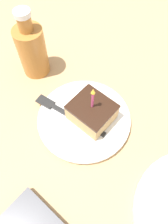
# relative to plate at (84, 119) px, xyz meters

# --- Properties ---
(ground_plane) EXTENTS (2.40, 2.40, 0.04)m
(ground_plane) POSITION_rel_plate_xyz_m (-0.02, 0.01, -0.03)
(ground_plane) COLOR tan
(ground_plane) RESTS_ON ground
(plate) EXTENTS (0.22, 0.22, 0.02)m
(plate) POSITION_rel_plate_xyz_m (0.00, 0.00, 0.00)
(plate) COLOR white
(plate) RESTS_ON ground_plane
(cake_slice) EXTENTS (0.08, 0.09, 0.11)m
(cake_slice) POSITION_rel_plate_xyz_m (-0.01, 0.01, 0.03)
(cake_slice) COLOR tan
(cake_slice) RESTS_ON plate
(fork) EXTENTS (0.05, 0.19, 0.00)m
(fork) POSITION_rel_plate_xyz_m (0.02, -0.04, 0.01)
(fork) COLOR #262626
(fork) RESTS_ON plate
(bottle) EXTENTS (0.07, 0.07, 0.19)m
(bottle) POSITION_rel_plate_xyz_m (-0.04, -0.21, 0.06)
(bottle) COLOR #B27233
(bottle) RESTS_ON ground_plane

